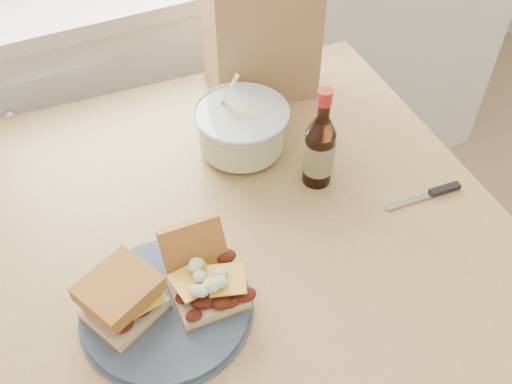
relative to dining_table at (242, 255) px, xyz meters
name	(u,v)px	position (x,y,z in m)	size (l,w,h in m)	color
cabinet_run	(170,87)	(0.15, 0.91, -0.22)	(2.50, 0.64, 0.94)	white
dining_table	(242,255)	(0.00, 0.00, 0.00)	(1.04, 1.04, 0.81)	tan
plate	(167,308)	(-0.20, -0.13, 0.13)	(0.28, 0.28, 0.02)	#3A495E
sandwich_left	(122,298)	(-0.26, -0.12, 0.18)	(0.14, 0.14, 0.08)	#CDB890
sandwich_right	(203,274)	(-0.13, -0.12, 0.17)	(0.12, 0.16, 0.10)	#CDB890
coleslaw_bowl	(241,131)	(0.09, 0.18, 0.17)	(0.20, 0.20, 0.20)	silver
beer_bottle	(319,149)	(0.18, 0.03, 0.20)	(0.06, 0.06, 0.22)	black
knife	(436,192)	(0.37, -0.11, 0.12)	(0.17, 0.03, 0.01)	silver
paper_bag	(261,30)	(0.22, 0.36, 0.27)	(0.24, 0.16, 0.31)	#A37E4F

